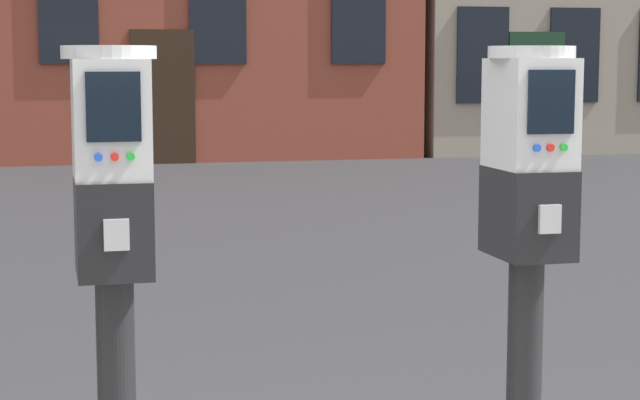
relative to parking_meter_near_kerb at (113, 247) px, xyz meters
The scene contains 2 objects.
parking_meter_near_kerb is the anchor object (origin of this frame).
parking_meter_twin_adjacent 1.03m from the parking_meter_near_kerb, ahead, with size 0.22×0.25×1.50m.
Camera 1 is at (-0.73, -2.74, 1.60)m, focal length 62.78 mm.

